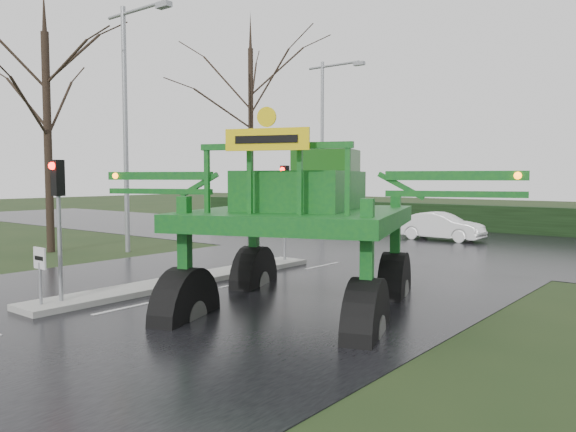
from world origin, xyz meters
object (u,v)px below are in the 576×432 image
Objects in this scene: street_light_left_near at (129,106)px; traffic_signal_mid at (285,192)px; traffic_signal_near at (58,200)px; street_light_left_far at (326,129)px; keep_left_sign at (40,266)px; crop_sprayer at (190,197)px; white_sedan at (441,240)px.

traffic_signal_mid is at bearing 12.21° from street_light_left_near.
traffic_signal_near is 0.35× the size of street_light_left_near.
street_light_left_near is 14.00m from street_light_left_far.
street_light_left_far is at bearing 107.78° from keep_left_sign.
street_light_left_near is 1.00× the size of street_light_left_far.
keep_left_sign is 0.38× the size of traffic_signal_mid.
traffic_signal_mid is 0.35× the size of street_light_left_far.
crop_sprayer reaches higher than keep_left_sign.
crop_sprayer is at bearing -67.12° from traffic_signal_mid.
street_light_left_near reaches higher than crop_sprayer.
street_light_left_near is (-6.89, 7.01, 3.40)m from traffic_signal_near.
street_light_left_far is at bearing 96.77° from crop_sprayer.
traffic_signal_near is (0.00, 0.49, 1.53)m from keep_left_sign.
crop_sprayer is (9.86, -5.53, -3.31)m from street_light_left_near.
street_light_left_far is 10.26m from white_sedan.
traffic_signal_mid is 14.68m from street_light_left_far.
street_light_left_near is at bearing 134.53° from traffic_signal_near.
traffic_signal_near is at bearing 90.00° from keep_left_sign.
traffic_signal_near is 1.00× the size of traffic_signal_mid.
crop_sprayer is 18.00m from white_sedan.
keep_left_sign is 0.38× the size of traffic_signal_near.
street_light_left_near and street_light_left_far have the same top height.
street_light_left_far reaches higher than crop_sprayer.
keep_left_sign is 0.14× the size of street_light_left_far.
traffic_signal_mid is 0.35× the size of street_light_left_near.
street_light_left_near is at bearing 145.93° from white_sedan.
street_light_left_near is at bearing -167.79° from traffic_signal_mid.
white_sedan is at bearing 75.54° from crop_sprayer.
street_light_left_far reaches higher than white_sedan.
street_light_left_near reaches higher than traffic_signal_near.
keep_left_sign is at bearing -166.47° from crop_sprayer.
traffic_signal_near is at bearing -71.83° from street_light_left_far.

